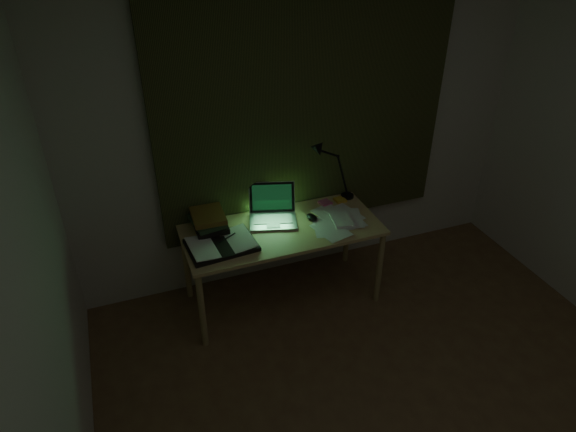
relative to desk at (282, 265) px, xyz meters
name	(u,v)px	position (x,y,z in m)	size (l,w,h in m)	color
wall_back	(304,124)	(0.31, 0.39, 0.93)	(3.50, 0.00, 2.50)	beige
wall_left	(29,417)	(-1.44, -1.61, 0.93)	(0.00, 4.00, 2.50)	beige
curtain	(307,99)	(0.31, 0.35, 1.13)	(2.20, 0.06, 2.00)	#2A2E17
desk	(282,265)	(0.00, 0.00, 0.00)	(1.41, 0.62, 0.64)	#D7B374
laptop	(273,208)	(-0.03, 0.10, 0.44)	(0.34, 0.38, 0.24)	silver
open_textbook	(221,244)	(-0.46, -0.07, 0.34)	(0.45, 0.32, 0.04)	white
book_stack	(208,222)	(-0.50, 0.16, 0.39)	(0.22, 0.27, 0.14)	white
loose_papers	(335,220)	(0.39, -0.05, 0.33)	(0.31, 0.33, 0.02)	white
mouse	(312,217)	(0.25, 0.04, 0.34)	(0.06, 0.10, 0.04)	black
sticky_yellow	(340,200)	(0.56, 0.21, 0.33)	(0.08, 0.08, 0.02)	gold
sticky_pink	(325,203)	(0.43, 0.21, 0.33)	(0.08, 0.08, 0.02)	#DD568B
desk_lamp	(349,166)	(0.63, 0.25, 0.59)	(0.36, 0.28, 0.54)	black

